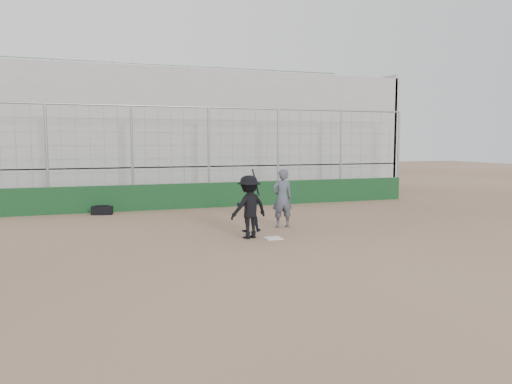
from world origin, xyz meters
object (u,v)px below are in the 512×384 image
object	(u,v)px
umpire	(282,201)
catcher_crouched	(249,214)
batter_at_plate	(249,207)
equipment_bag	(102,210)

from	to	relation	value
umpire	catcher_crouched	bearing A→B (deg)	19.84
batter_at_plate	umpire	xyz separation A→B (m)	(1.54, 1.33, -0.05)
batter_at_plate	umpire	size ratio (longest dim) A/B	1.15
umpire	equipment_bag	xyz separation A→B (m)	(-5.12, 4.68, -0.66)
batter_at_plate	catcher_crouched	world-z (taller)	batter_at_plate
batter_at_plate	catcher_crouched	xyz separation A→B (m)	(0.32, 0.96, -0.36)
batter_at_plate	umpire	distance (m)	2.04
umpire	equipment_bag	distance (m)	6.97
batter_at_plate	catcher_crouched	distance (m)	1.07
batter_at_plate	catcher_crouched	bearing A→B (deg)	71.44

